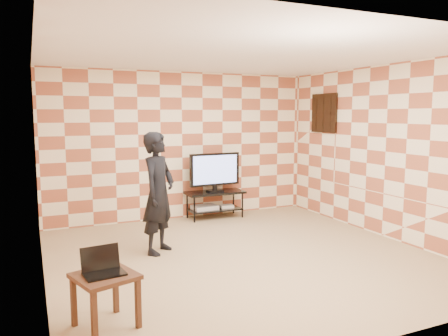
{
  "coord_description": "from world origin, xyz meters",
  "views": [
    {
      "loc": [
        -2.58,
        -5.18,
        1.93
      ],
      "look_at": [
        0.0,
        0.6,
        1.15
      ],
      "focal_mm": 35.0,
      "sensor_mm": 36.0,
      "label": 1
    }
  ],
  "objects_px": {
    "side_table": "(105,284)",
    "person": "(158,193)",
    "tv_stand": "(215,198)",
    "tv": "(215,170)"
  },
  "relations": [
    {
      "from": "tv_stand",
      "to": "side_table",
      "type": "bearing_deg",
      "value": -126.1
    },
    {
      "from": "tv_stand",
      "to": "tv",
      "type": "height_order",
      "value": "tv"
    },
    {
      "from": "side_table",
      "to": "person",
      "type": "relative_size",
      "value": 0.37
    },
    {
      "from": "person",
      "to": "side_table",
      "type": "bearing_deg",
      "value": -164.28
    },
    {
      "from": "tv_stand",
      "to": "tv",
      "type": "relative_size",
      "value": 1.1
    },
    {
      "from": "tv_stand",
      "to": "side_table",
      "type": "distance_m",
      "value": 4.33
    },
    {
      "from": "side_table",
      "to": "tv_stand",
      "type": "bearing_deg",
      "value": 53.9
    },
    {
      "from": "tv_stand",
      "to": "person",
      "type": "bearing_deg",
      "value": -133.81
    },
    {
      "from": "side_table",
      "to": "person",
      "type": "xyz_separation_m",
      "value": [
        1.04,
        1.92,
        0.44
      ]
    },
    {
      "from": "tv_stand",
      "to": "person",
      "type": "distance_m",
      "value": 2.24
    }
  ]
}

